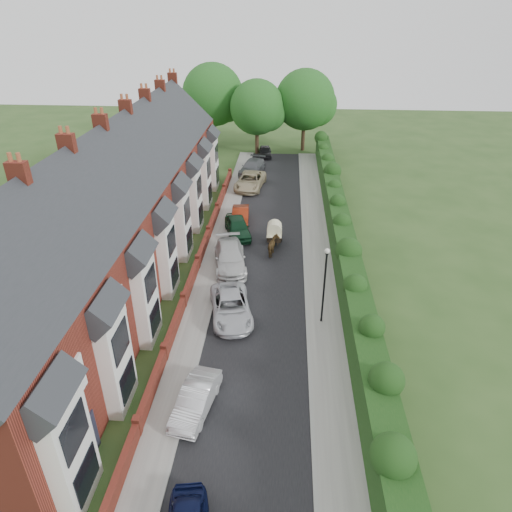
{
  "coord_description": "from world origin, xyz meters",
  "views": [
    {
      "loc": [
        0.96,
        -18.82,
        17.18
      ],
      "look_at": [
        -0.91,
        8.19,
        2.2
      ],
      "focal_mm": 32.0,
      "sensor_mm": 36.0,
      "label": 1
    }
  ],
  "objects_px": {
    "car_red": "(240,216)",
    "car_black": "(265,152)",
    "car_green": "(237,227)",
    "horse": "(273,246)",
    "car_silver_a": "(196,399)",
    "car_white": "(230,257)",
    "car_beige": "(250,181)",
    "car_grey": "(252,167)",
    "horse_cart": "(274,231)",
    "lamppost": "(325,277)",
    "car_silver_b": "(231,307)"
  },
  "relations": [
    {
      "from": "car_white",
      "to": "car_beige",
      "type": "bearing_deg",
      "value": 79.46
    },
    {
      "from": "lamppost",
      "to": "car_red",
      "type": "xyz_separation_m",
      "value": [
        -6.4,
        14.2,
        -2.62
      ]
    },
    {
      "from": "car_white",
      "to": "car_black",
      "type": "height_order",
      "value": "car_white"
    },
    {
      "from": "car_black",
      "to": "horse_cart",
      "type": "xyz_separation_m",
      "value": [
        1.99,
        -24.26,
        0.47
      ]
    },
    {
      "from": "lamppost",
      "to": "car_beige",
      "type": "distance_m",
      "value": 24.03
    },
    {
      "from": "car_red",
      "to": "car_green",
      "type": "bearing_deg",
      "value": -93.74
    },
    {
      "from": "car_green",
      "to": "car_red",
      "type": "relative_size",
      "value": 1.11
    },
    {
      "from": "car_silver_b",
      "to": "horse_cart",
      "type": "relative_size",
      "value": 1.88
    },
    {
      "from": "car_white",
      "to": "horse",
      "type": "xyz_separation_m",
      "value": [
        3.15,
        2.07,
        -0.05
      ]
    },
    {
      "from": "car_silver_a",
      "to": "lamppost",
      "type": "bearing_deg",
      "value": 59.3
    },
    {
      "from": "car_silver_b",
      "to": "horse_cart",
      "type": "bearing_deg",
      "value": 64.67
    },
    {
      "from": "car_grey",
      "to": "car_black",
      "type": "relative_size",
      "value": 1.36
    },
    {
      "from": "car_red",
      "to": "car_black",
      "type": "bearing_deg",
      "value": 83.02
    },
    {
      "from": "car_black",
      "to": "car_green",
      "type": "bearing_deg",
      "value": -97.62
    },
    {
      "from": "car_beige",
      "to": "lamppost",
      "type": "bearing_deg",
      "value": -67.04
    },
    {
      "from": "car_black",
      "to": "horse_cart",
      "type": "height_order",
      "value": "horse_cart"
    },
    {
      "from": "lamppost",
      "to": "car_silver_b",
      "type": "xyz_separation_m",
      "value": [
        -5.6,
        0.23,
        -2.58
      ]
    },
    {
      "from": "car_red",
      "to": "car_grey",
      "type": "height_order",
      "value": "car_grey"
    },
    {
      "from": "horse_cart",
      "to": "car_beige",
      "type": "bearing_deg",
      "value": 103.23
    },
    {
      "from": "car_green",
      "to": "car_grey",
      "type": "xyz_separation_m",
      "value": [
        0.0,
        16.08,
        -0.01
      ]
    },
    {
      "from": "car_green",
      "to": "car_black",
      "type": "relative_size",
      "value": 1.17
    },
    {
      "from": "car_green",
      "to": "horse",
      "type": "xyz_separation_m",
      "value": [
        3.15,
        -3.26,
        -0.04
      ]
    },
    {
      "from": "car_black",
      "to": "horse",
      "type": "bearing_deg",
      "value": -90.37
    },
    {
      "from": "car_white",
      "to": "car_black",
      "type": "xyz_separation_m",
      "value": [
        1.16,
        28.22,
        -0.13
      ]
    },
    {
      "from": "car_grey",
      "to": "horse",
      "type": "relative_size",
      "value": 3.01
    },
    {
      "from": "car_white",
      "to": "car_grey",
      "type": "distance_m",
      "value": 21.41
    },
    {
      "from": "car_red",
      "to": "horse_cart",
      "type": "xyz_separation_m",
      "value": [
        3.15,
        -3.86,
        0.45
      ]
    },
    {
      "from": "car_grey",
      "to": "car_black",
      "type": "bearing_deg",
      "value": 92.05
    },
    {
      "from": "lamppost",
      "to": "car_silver_a",
      "type": "height_order",
      "value": "lamppost"
    },
    {
      "from": "car_beige",
      "to": "horse_cart",
      "type": "xyz_separation_m",
      "value": [
        2.99,
        -12.73,
        0.34
      ]
    },
    {
      "from": "car_beige",
      "to": "car_grey",
      "type": "height_order",
      "value": "car_beige"
    },
    {
      "from": "lamppost",
      "to": "car_white",
      "type": "relative_size",
      "value": 0.94
    },
    {
      "from": "car_grey",
      "to": "car_black",
      "type": "distance_m",
      "value": 6.91
    },
    {
      "from": "car_green",
      "to": "horse_cart",
      "type": "xyz_separation_m",
      "value": [
        3.15,
        -1.36,
        0.35
      ]
    },
    {
      "from": "car_white",
      "to": "car_black",
      "type": "bearing_deg",
      "value": 77.65
    },
    {
      "from": "car_silver_a",
      "to": "horse",
      "type": "bearing_deg",
      "value": 89.13
    },
    {
      "from": "car_red",
      "to": "car_silver_a",
      "type": "bearing_deg",
      "value": -93.74
    },
    {
      "from": "car_white",
      "to": "car_red",
      "type": "height_order",
      "value": "car_white"
    },
    {
      "from": "car_silver_a",
      "to": "car_red",
      "type": "xyz_separation_m",
      "value": [
        0.0,
        21.53,
        0.02
      ]
    },
    {
      "from": "car_silver_b",
      "to": "horse",
      "type": "xyz_separation_m",
      "value": [
        2.35,
        8.22,
        0.02
      ]
    },
    {
      "from": "car_green",
      "to": "car_silver_a",
      "type": "bearing_deg",
      "value": -104.41
    },
    {
      "from": "car_silver_b",
      "to": "car_beige",
      "type": "relative_size",
      "value": 0.91
    },
    {
      "from": "car_green",
      "to": "car_red",
      "type": "distance_m",
      "value": 2.5
    },
    {
      "from": "lamppost",
      "to": "car_white",
      "type": "bearing_deg",
      "value": 135.07
    },
    {
      "from": "car_silver_a",
      "to": "car_green",
      "type": "distance_m",
      "value": 19.04
    },
    {
      "from": "car_silver_b",
      "to": "horse_cart",
      "type": "xyz_separation_m",
      "value": [
        2.35,
        10.11,
        0.41
      ]
    },
    {
      "from": "car_white",
      "to": "car_beige",
      "type": "xyz_separation_m",
      "value": [
        0.16,
        16.69,
        -0.0
      ]
    },
    {
      "from": "lamppost",
      "to": "car_silver_b",
      "type": "bearing_deg",
      "value": 177.63
    },
    {
      "from": "car_red",
      "to": "car_beige",
      "type": "xyz_separation_m",
      "value": [
        0.16,
        8.87,
        0.11
      ]
    },
    {
      "from": "car_white",
      "to": "horse_cart",
      "type": "height_order",
      "value": "horse_cart"
    }
  ]
}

